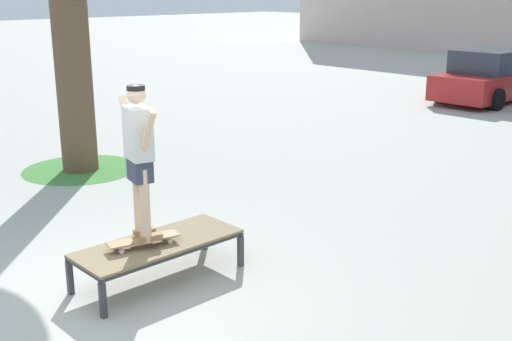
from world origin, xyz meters
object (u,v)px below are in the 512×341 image
(car_red, at_px, (490,77))
(skate_box, at_px, (159,245))
(skater, at_px, (139,152))
(skateboard, at_px, (144,240))

(car_red, bearing_deg, skate_box, -76.48)
(skater, relative_size, car_red, 0.40)
(skate_box, xyz_separation_m, skater, (-0.00, -0.19, 1.12))
(skateboard, bearing_deg, car_red, 103.34)
(skate_box, xyz_separation_m, car_red, (-3.35, 13.93, 0.28))
(skater, xyz_separation_m, car_red, (-3.35, 14.12, -0.84))
(skate_box, bearing_deg, skater, -90.16)
(skate_box, distance_m, car_red, 14.33)
(skateboard, bearing_deg, skate_box, 89.73)
(skateboard, distance_m, skater, 0.99)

